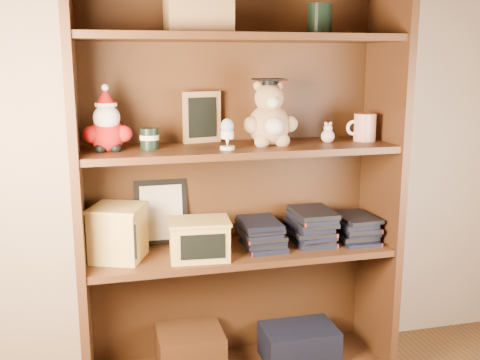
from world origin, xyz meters
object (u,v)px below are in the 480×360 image
Objects in this scene: bookcase at (236,188)px; teacher_mug at (364,127)px; treats_box at (118,232)px; grad_teddy_bear at (269,119)px.

bookcase is 0.55m from teacher_mug.
bookcase is 13.31× the size of teacher_mug.
treats_box is (-0.95, -0.00, -0.35)m from teacher_mug.
bookcase is 0.30m from grad_teddy_bear.
bookcase is at bearing 6.50° from treats_box.
grad_teddy_bear is at bearing -178.87° from teacher_mug.
grad_teddy_bear is (0.11, -0.06, 0.27)m from bookcase.
treats_box is (-0.56, 0.01, -0.40)m from grad_teddy_bear.
treats_box is at bearing -173.50° from bookcase.
teacher_mug reaches higher than treats_box.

